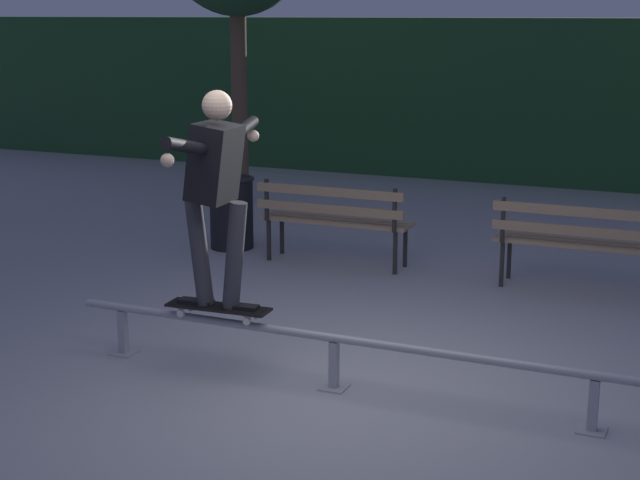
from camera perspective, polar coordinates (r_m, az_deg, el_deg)
ground_plane at (r=6.73m, az=0.63°, el=-8.98°), size 90.00×90.00×0.00m
hedge_backdrop at (r=15.23m, az=14.52°, el=7.99°), size 24.00×1.20×2.48m
grind_rail at (r=6.67m, az=0.84°, el=-6.33°), size 4.14×0.18×0.40m
skateboard at (r=7.01m, az=-6.07°, el=-4.03°), size 0.79×0.24×0.09m
skateboarder at (r=6.79m, az=-6.24°, el=3.53°), size 0.62×1.41×1.56m
park_bench_leftmost at (r=9.85m, az=0.79°, el=1.51°), size 1.60×0.42×0.88m
park_bench_left_center at (r=9.19m, az=15.24°, el=0.17°), size 1.60×0.42×0.88m
trash_can at (r=10.67m, az=-5.28°, el=1.70°), size 0.52×0.52×0.80m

